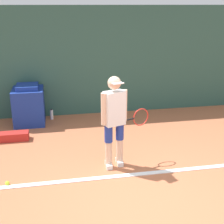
{
  "coord_description": "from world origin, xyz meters",
  "views": [
    {
      "loc": [
        -1.16,
        -3.63,
        2.69
      ],
      "look_at": [
        -0.22,
        1.36,
        0.93
      ],
      "focal_mm": 50.0,
      "sensor_mm": 36.0,
      "label": 1
    }
  ],
  "objects_px": {
    "tennis_player": "(115,118)",
    "equipment_bag": "(12,136)",
    "tennis_ball": "(7,183)",
    "covered_chair": "(29,105)",
    "water_bottle": "(52,114)"
  },
  "relations": [
    {
      "from": "tennis_player",
      "to": "tennis_ball",
      "type": "height_order",
      "value": "tennis_player"
    },
    {
      "from": "tennis_player",
      "to": "equipment_bag",
      "type": "height_order",
      "value": "tennis_player"
    },
    {
      "from": "equipment_bag",
      "to": "water_bottle",
      "type": "height_order",
      "value": "water_bottle"
    },
    {
      "from": "tennis_player",
      "to": "equipment_bag",
      "type": "relative_size",
      "value": 2.39
    },
    {
      "from": "tennis_ball",
      "to": "water_bottle",
      "type": "distance_m",
      "value": 2.97
    },
    {
      "from": "covered_chair",
      "to": "tennis_player",
      "type": "bearing_deg",
      "value": -56.57
    },
    {
      "from": "tennis_ball",
      "to": "covered_chair",
      "type": "bearing_deg",
      "value": 85.77
    },
    {
      "from": "tennis_player",
      "to": "covered_chair",
      "type": "bearing_deg",
      "value": 104.73
    },
    {
      "from": "covered_chair",
      "to": "water_bottle",
      "type": "height_order",
      "value": "covered_chair"
    },
    {
      "from": "tennis_player",
      "to": "covered_chair",
      "type": "xyz_separation_m",
      "value": [
        -1.58,
        2.4,
        -0.44
      ]
    },
    {
      "from": "water_bottle",
      "to": "equipment_bag",
      "type": "bearing_deg",
      "value": -125.86
    },
    {
      "from": "equipment_bag",
      "to": "tennis_ball",
      "type": "bearing_deg",
      "value": -86.5
    },
    {
      "from": "covered_chair",
      "to": "equipment_bag",
      "type": "xyz_separation_m",
      "value": [
        -0.31,
        -0.96,
        -0.36
      ]
    },
    {
      "from": "tennis_ball",
      "to": "equipment_bag",
      "type": "xyz_separation_m",
      "value": [
        -0.11,
        1.75,
        0.05
      ]
    },
    {
      "from": "tennis_player",
      "to": "equipment_bag",
      "type": "bearing_deg",
      "value": 124.01
    }
  ]
}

